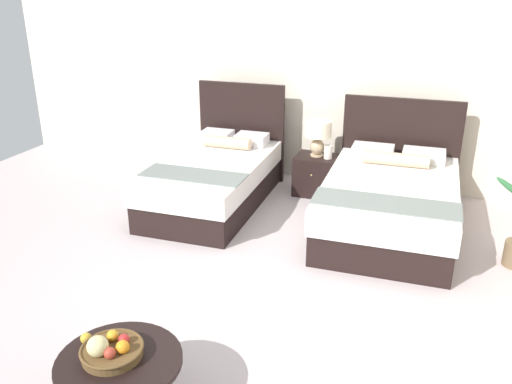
% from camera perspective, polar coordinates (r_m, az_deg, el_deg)
% --- Properties ---
extents(ground_plane, '(9.45, 9.68, 0.02)m').
position_cam_1_polar(ground_plane, '(4.87, -1.39, -10.42)').
color(ground_plane, beige).
extents(wall_back, '(9.45, 0.12, 2.81)m').
position_cam_1_polar(wall_back, '(7.12, 7.73, 12.17)').
color(wall_back, beige).
rests_on(wall_back, ground).
extents(bed_near_window, '(1.23, 2.17, 1.30)m').
position_cam_1_polar(bed_near_window, '(6.52, -4.37, 1.51)').
color(bed_near_window, black).
rests_on(bed_near_window, ground).
extents(bed_near_corner, '(1.46, 2.18, 1.25)m').
position_cam_1_polar(bed_near_corner, '(6.00, 14.00, -0.92)').
color(bed_near_corner, black).
rests_on(bed_near_corner, ground).
extents(nightstand, '(0.51, 0.46, 0.50)m').
position_cam_1_polar(nightstand, '(6.86, 6.35, 1.82)').
color(nightstand, black).
rests_on(nightstand, ground).
extents(table_lamp, '(0.33, 0.33, 0.45)m').
position_cam_1_polar(table_lamp, '(6.71, 6.58, 6.23)').
color(table_lamp, tan).
rests_on(table_lamp, nightstand).
extents(vase, '(0.10, 0.10, 0.17)m').
position_cam_1_polar(vase, '(6.68, 7.65, 4.23)').
color(vase, silver).
rests_on(vase, nightstand).
extents(coffee_table, '(0.79, 0.79, 0.40)m').
position_cam_1_polar(coffee_table, '(3.64, -14.18, -18.09)').
color(coffee_table, black).
rests_on(coffee_table, ground).
extents(fruit_bowl, '(0.39, 0.39, 0.18)m').
position_cam_1_polar(fruit_bowl, '(3.57, -15.18, -15.81)').
color(fruit_bowl, brown).
rests_on(fruit_bowl, coffee_table).
extents(loose_apple, '(0.07, 0.07, 0.07)m').
position_cam_1_polar(loose_apple, '(3.74, -17.56, -14.57)').
color(loose_apple, gold).
rests_on(loose_apple, coffee_table).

